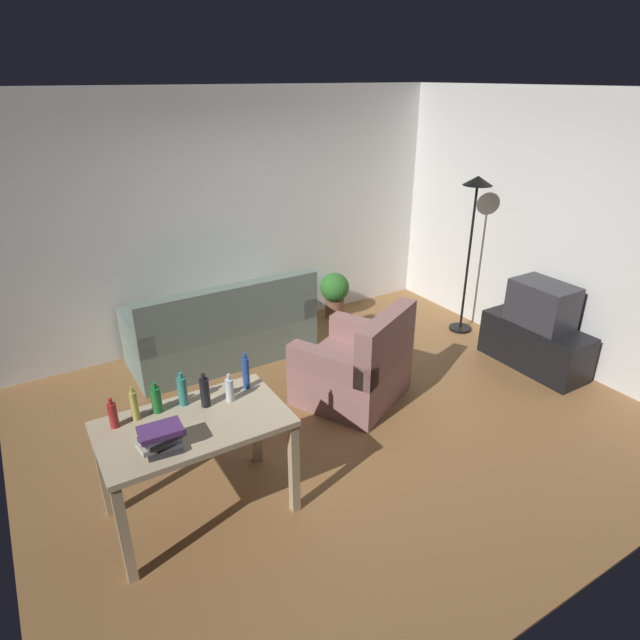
{
  "coord_description": "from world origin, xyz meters",
  "views": [
    {
      "loc": [
        -2.22,
        -3.29,
        2.79
      ],
      "look_at": [
        0.1,
        0.5,
        0.75
      ],
      "focal_mm": 30.08,
      "sensor_mm": 36.0,
      "label": 1
    }
  ],
  "objects_px": {
    "bottle_blue": "(246,373)",
    "book_stack": "(161,439)",
    "potted_plant": "(335,292)",
    "bottle_dark": "(205,392)",
    "bottle_green": "(156,399)",
    "bottle_clear": "(230,390)",
    "couch": "(223,333)",
    "tv": "(542,304)",
    "desk": "(195,435)",
    "bottle_red": "(113,415)",
    "bottle_squat": "(134,405)",
    "bottle_tall": "(182,391)",
    "tv_stand": "(534,345)",
    "torchiere_lamp": "(474,213)",
    "armchair": "(357,368)"
  },
  "relations": [
    {
      "from": "armchair",
      "to": "couch",
      "type": "bearing_deg",
      "value": -87.46
    },
    {
      "from": "couch",
      "to": "potted_plant",
      "type": "bearing_deg",
      "value": -168.99
    },
    {
      "from": "couch",
      "to": "bottle_squat",
      "type": "height_order",
      "value": "bottle_squat"
    },
    {
      "from": "couch",
      "to": "bottle_blue",
      "type": "height_order",
      "value": "bottle_blue"
    },
    {
      "from": "potted_plant",
      "to": "bottle_tall",
      "type": "distance_m",
      "value": 3.37
    },
    {
      "from": "desk",
      "to": "bottle_blue",
      "type": "bearing_deg",
      "value": 23.58
    },
    {
      "from": "torchiere_lamp",
      "to": "bottle_blue",
      "type": "height_order",
      "value": "torchiere_lamp"
    },
    {
      "from": "desk",
      "to": "bottle_tall",
      "type": "bearing_deg",
      "value": 86.65
    },
    {
      "from": "tv_stand",
      "to": "bottle_red",
      "type": "bearing_deg",
      "value": 89.69
    },
    {
      "from": "couch",
      "to": "torchiere_lamp",
      "type": "bearing_deg",
      "value": 163.39
    },
    {
      "from": "bottle_blue",
      "to": "book_stack",
      "type": "xyz_separation_m",
      "value": [
        -0.71,
        -0.38,
        -0.04
      ]
    },
    {
      "from": "bottle_green",
      "to": "armchair",
      "type": "bearing_deg",
      "value": 12.15
    },
    {
      "from": "tv_stand",
      "to": "bottle_blue",
      "type": "distance_m",
      "value": 3.27
    },
    {
      "from": "bottle_blue",
      "to": "book_stack",
      "type": "distance_m",
      "value": 0.81
    },
    {
      "from": "couch",
      "to": "bottle_dark",
      "type": "relative_size",
      "value": 7.74
    },
    {
      "from": "tv_stand",
      "to": "book_stack",
      "type": "height_order",
      "value": "book_stack"
    },
    {
      "from": "torchiere_lamp",
      "to": "tv",
      "type": "bearing_deg",
      "value": -89.8
    },
    {
      "from": "couch",
      "to": "potted_plant",
      "type": "relative_size",
      "value": 3.32
    },
    {
      "from": "desk",
      "to": "bottle_green",
      "type": "height_order",
      "value": "bottle_green"
    },
    {
      "from": "bottle_red",
      "to": "bottle_dark",
      "type": "distance_m",
      "value": 0.58
    },
    {
      "from": "bottle_squat",
      "to": "bottle_dark",
      "type": "relative_size",
      "value": 0.99
    },
    {
      "from": "potted_plant",
      "to": "desk",
      "type": "bearing_deg",
      "value": -138.09
    },
    {
      "from": "bottle_red",
      "to": "bottle_squat",
      "type": "xyz_separation_m",
      "value": [
        0.14,
        0.01,
        0.02
      ]
    },
    {
      "from": "couch",
      "to": "armchair",
      "type": "height_order",
      "value": "same"
    },
    {
      "from": "bottle_red",
      "to": "bottle_clear",
      "type": "distance_m",
      "value": 0.75
    },
    {
      "from": "tv_stand",
      "to": "torchiere_lamp",
      "type": "height_order",
      "value": "torchiere_lamp"
    },
    {
      "from": "potted_plant",
      "to": "bottle_tall",
      "type": "relative_size",
      "value": 2.33
    },
    {
      "from": "potted_plant",
      "to": "bottle_dark",
      "type": "distance_m",
      "value": 3.34
    },
    {
      "from": "bottle_red",
      "to": "book_stack",
      "type": "height_order",
      "value": "bottle_red"
    },
    {
      "from": "tv_stand",
      "to": "tv",
      "type": "bearing_deg",
      "value": -90.0
    },
    {
      "from": "bottle_green",
      "to": "potted_plant",
      "type": "bearing_deg",
      "value": 37.28
    },
    {
      "from": "potted_plant",
      "to": "bottle_squat",
      "type": "relative_size",
      "value": 2.34
    },
    {
      "from": "tv",
      "to": "bottle_red",
      "type": "bearing_deg",
      "value": 89.69
    },
    {
      "from": "bottle_clear",
      "to": "book_stack",
      "type": "xyz_separation_m",
      "value": [
        -0.55,
        -0.28,
        -0.01
      ]
    },
    {
      "from": "bottle_clear",
      "to": "book_stack",
      "type": "bearing_deg",
      "value": -152.84
    },
    {
      "from": "tv",
      "to": "bottle_blue",
      "type": "distance_m",
      "value": 3.22
    },
    {
      "from": "bottle_dark",
      "to": "potted_plant",
      "type": "bearing_deg",
      "value": 41.8
    },
    {
      "from": "torchiere_lamp",
      "to": "book_stack",
      "type": "relative_size",
      "value": 6.37
    },
    {
      "from": "bottle_red",
      "to": "bottle_tall",
      "type": "bearing_deg",
      "value": 2.72
    },
    {
      "from": "bottle_squat",
      "to": "book_stack",
      "type": "relative_size",
      "value": 0.86
    },
    {
      "from": "couch",
      "to": "tv",
      "type": "relative_size",
      "value": 3.16
    },
    {
      "from": "bottle_blue",
      "to": "bottle_tall",
      "type": "bearing_deg",
      "value": 176.55
    },
    {
      "from": "couch",
      "to": "book_stack",
      "type": "distance_m",
      "value": 2.57
    },
    {
      "from": "bottle_dark",
      "to": "armchair",
      "type": "bearing_deg",
      "value": 17.6
    },
    {
      "from": "couch",
      "to": "torchiere_lamp",
      "type": "height_order",
      "value": "torchiere_lamp"
    },
    {
      "from": "bottle_red",
      "to": "book_stack",
      "type": "bearing_deg",
      "value": -63.27
    },
    {
      "from": "potted_plant",
      "to": "bottle_blue",
      "type": "distance_m",
      "value": 3.06
    },
    {
      "from": "tv",
      "to": "bottle_squat",
      "type": "bearing_deg",
      "value": 89.52
    },
    {
      "from": "bottle_red",
      "to": "book_stack",
      "type": "distance_m",
      "value": 0.43
    },
    {
      "from": "bottle_red",
      "to": "bottle_green",
      "type": "height_order",
      "value": "bottle_green"
    }
  ]
}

